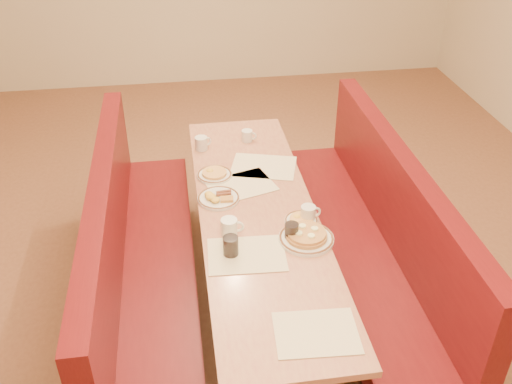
{
  "coord_description": "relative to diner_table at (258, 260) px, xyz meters",
  "views": [
    {
      "loc": [
        -0.42,
        -2.77,
        2.72
      ],
      "look_at": [
        0.0,
        0.07,
        0.85
      ],
      "focal_mm": 40.0,
      "sensor_mm": 36.0,
      "label": 1
    }
  ],
  "objects": [
    {
      "name": "pancake_plate",
      "position": [
        0.23,
        -0.31,
        0.4
      ],
      "size": [
        0.31,
        0.31,
        0.07
      ],
      "rotation": [
        0.0,
        0.0,
        -0.15
      ],
      "color": "silver",
      "rests_on": "diner_table"
    },
    {
      "name": "coffee_mug_d",
      "position": [
        -0.28,
        0.84,
        0.43
      ],
      "size": [
        0.12,
        0.09,
        0.1
      ],
      "rotation": [
        0.0,
        0.0,
        0.43
      ],
      "color": "silver",
      "rests_on": "diner_table"
    },
    {
      "name": "room_envelope",
      "position": [
        0.0,
        0.0,
        1.56
      ],
      "size": [
        6.04,
        8.04,
        2.82
      ],
      "color": "beige",
      "rests_on": "ground"
    },
    {
      "name": "eggs_plate",
      "position": [
        -0.22,
        0.17,
        0.39
      ],
      "size": [
        0.26,
        0.26,
        0.05
      ],
      "rotation": [
        0.0,
        0.0,
        -0.09
      ],
      "color": "silver",
      "rests_on": "diner_table"
    },
    {
      "name": "placemat_near_left",
      "position": [
        -0.12,
        -0.39,
        0.38
      ],
      "size": [
        0.44,
        0.34,
        0.0
      ],
      "primitive_type": "cube",
      "rotation": [
        0.0,
        0.0,
        -0.06
      ],
      "color": "beige",
      "rests_on": "diner_table"
    },
    {
      "name": "placemat_near_right",
      "position": [
        0.12,
        -1.0,
        0.38
      ],
      "size": [
        0.4,
        0.31,
        0.0
      ],
      "primitive_type": "cube",
      "rotation": [
        0.0,
        0.0,
        -0.06
      ],
      "color": "beige",
      "rests_on": "diner_table"
    },
    {
      "name": "soda_tumbler_mid",
      "position": [
        0.15,
        -0.29,
        0.43
      ],
      "size": [
        0.08,
        0.08,
        0.11
      ],
      "color": "black",
      "rests_on": "diner_table"
    },
    {
      "name": "coffee_mug_a",
      "position": [
        0.28,
        -0.12,
        0.42
      ],
      "size": [
        0.12,
        0.09,
        0.09
      ],
      "rotation": [
        0.0,
        0.0,
        0.12
      ],
      "color": "silver",
      "rests_on": "diner_table"
    },
    {
      "name": "coffee_mug_b",
      "position": [
        -0.19,
        -0.19,
        0.43
      ],
      "size": [
        0.13,
        0.09,
        0.1
      ],
      "rotation": [
        0.0,
        0.0,
        -0.08
      ],
      "color": "silver",
      "rests_on": "diner_table"
    },
    {
      "name": "soda_tumbler_near",
      "position": [
        -0.2,
        -0.37,
        0.43
      ],
      "size": [
        0.08,
        0.08,
        0.12
      ],
      "color": "black",
      "rests_on": "diner_table"
    },
    {
      "name": "booth_left",
      "position": [
        -0.73,
        0.0,
        -0.01
      ],
      "size": [
        0.55,
        2.5,
        1.05
      ],
      "color": "#4C3326",
      "rests_on": "ground"
    },
    {
      "name": "ground",
      "position": [
        0.0,
        0.0,
        -0.37
      ],
      "size": [
        8.0,
        8.0,
        0.0
      ],
      "primitive_type": "plane",
      "color": "#9E6647",
      "rests_on": "ground"
    },
    {
      "name": "extra_plate_mid",
      "position": [
        0.24,
        -0.14,
        0.39
      ],
      "size": [
        0.2,
        0.2,
        0.04
      ],
      "rotation": [
        0.0,
        0.0,
        0.1
      ],
      "color": "silver",
      "rests_on": "diner_table"
    },
    {
      "name": "placemat_far_left",
      "position": [
        -0.06,
        0.31,
        0.38
      ],
      "size": [
        0.48,
        0.41,
        0.0
      ],
      "primitive_type": "cube",
      "rotation": [
        0.0,
        0.0,
        0.3
      ],
      "color": "beige",
      "rests_on": "diner_table"
    },
    {
      "name": "diner_table",
      "position": [
        0.0,
        0.0,
        0.0
      ],
      "size": [
        0.7,
        2.5,
        0.75
      ],
      "color": "black",
      "rests_on": "ground"
    },
    {
      "name": "booth_right",
      "position": [
        0.73,
        0.0,
        -0.01
      ],
      "size": [
        0.55,
        2.5,
        1.05
      ],
      "color": "#4C3326",
      "rests_on": "ground"
    },
    {
      "name": "extra_plate_far",
      "position": [
        -0.22,
        0.45,
        0.39
      ],
      "size": [
        0.23,
        0.23,
        0.05
      ],
      "rotation": [
        0.0,
        0.0,
        0.37
      ],
      "color": "silver",
      "rests_on": "diner_table"
    },
    {
      "name": "coffee_mug_c",
      "position": [
        0.06,
        0.91,
        0.42
      ],
      "size": [
        0.11,
        0.08,
        0.08
      ],
      "rotation": [
        0.0,
        0.0,
        -0.29
      ],
      "color": "silver",
      "rests_on": "diner_table"
    },
    {
      "name": "placemat_far_right",
      "position": [
        0.12,
        0.52,
        0.38
      ],
      "size": [
        0.5,
        0.43,
        0.0
      ],
      "primitive_type": "cube",
      "rotation": [
        0.0,
        0.0,
        -0.28
      ],
      "color": "beige",
      "rests_on": "diner_table"
    }
  ]
}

